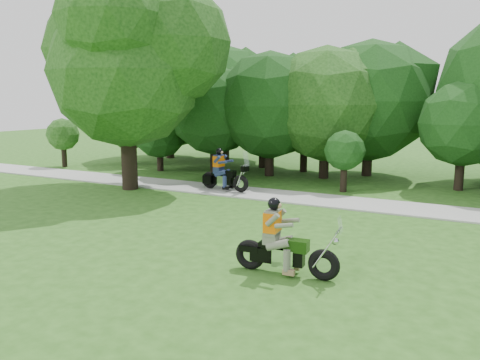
% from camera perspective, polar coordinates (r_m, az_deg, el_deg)
% --- Properties ---
extents(ground, '(100.00, 100.00, 0.00)m').
position_cam_1_polar(ground, '(10.42, 8.59, -12.11)').
color(ground, '#285418').
rests_on(ground, ground).
extents(walkway, '(60.00, 2.20, 0.06)m').
position_cam_1_polar(walkway, '(17.87, 16.93, -3.06)').
color(walkway, '#9F9F9A').
rests_on(walkway, ground).
extents(tree_line, '(40.10, 11.84, 7.96)m').
position_cam_1_polar(tree_line, '(23.85, 22.96, 8.65)').
color(tree_line, black).
rests_on(tree_line, ground).
extents(big_tree_west, '(8.64, 6.56, 9.96)m').
position_cam_1_polar(big_tree_west, '(21.10, -13.28, 14.65)').
color(big_tree_west, black).
rests_on(big_tree_west, ground).
extents(chopper_motorcycle, '(2.43, 0.66, 1.74)m').
position_cam_1_polar(chopper_motorcycle, '(10.54, 5.01, -8.07)').
color(chopper_motorcycle, black).
rests_on(chopper_motorcycle, ground).
extents(touring_motorcycle, '(2.36, 0.82, 1.79)m').
position_cam_1_polar(touring_motorcycle, '(19.88, -2.22, 0.62)').
color(touring_motorcycle, black).
rests_on(touring_motorcycle, walkway).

